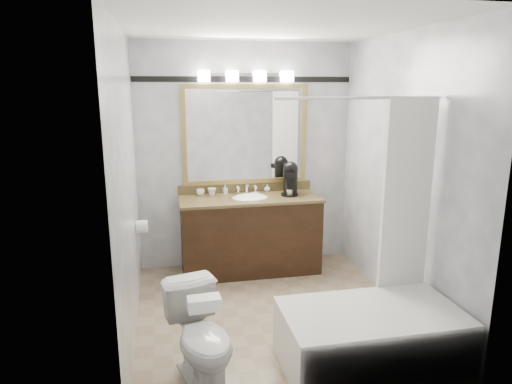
# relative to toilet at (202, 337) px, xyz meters

# --- Properties ---
(room) EXTENTS (2.42, 2.62, 2.52)m
(room) POSITION_rel_toilet_xyz_m (0.70, 0.86, 0.91)
(room) COLOR gray
(room) RESTS_ON ground
(vanity) EXTENTS (1.53, 0.58, 0.97)m
(vanity) POSITION_rel_toilet_xyz_m (0.70, 1.88, 0.10)
(vanity) COLOR black
(vanity) RESTS_ON ground
(mirror) EXTENTS (1.40, 0.04, 1.10)m
(mirror) POSITION_rel_toilet_xyz_m (0.70, 2.14, 1.16)
(mirror) COLOR tan
(mirror) RESTS_ON room
(vanity_light_bar) EXTENTS (1.02, 0.14, 0.12)m
(vanity_light_bar) POSITION_rel_toilet_xyz_m (0.70, 2.09, 1.79)
(vanity_light_bar) COLOR silver
(vanity_light_bar) RESTS_ON room
(accent_stripe) EXTENTS (2.40, 0.01, 0.06)m
(accent_stripe) POSITION_rel_toilet_xyz_m (0.70, 2.16, 1.76)
(accent_stripe) COLOR black
(accent_stripe) RESTS_ON room
(bathtub) EXTENTS (1.30, 0.75, 1.96)m
(bathtub) POSITION_rel_toilet_xyz_m (1.25, -0.04, -0.06)
(bathtub) COLOR white
(bathtub) RESTS_ON ground
(tp_roll) EXTENTS (0.11, 0.12, 0.12)m
(tp_roll) POSITION_rel_toilet_xyz_m (-0.44, 1.53, 0.36)
(tp_roll) COLOR white
(tp_roll) RESTS_ON room
(toilet) EXTENTS (0.54, 0.75, 0.69)m
(toilet) POSITION_rel_toilet_xyz_m (0.00, 0.00, 0.00)
(toilet) COLOR white
(toilet) RESTS_ON ground
(tissue_box) EXTENTS (0.21, 0.12, 0.08)m
(tissue_box) POSITION_rel_toilet_xyz_m (0.00, -0.26, 0.39)
(tissue_box) COLOR white
(tissue_box) RESTS_ON toilet
(coffee_maker) EXTENTS (0.20, 0.24, 0.37)m
(coffee_maker) POSITION_rel_toilet_xyz_m (1.16, 1.93, 0.70)
(coffee_maker) COLOR black
(coffee_maker) RESTS_ON vanity
(cup_left) EXTENTS (0.12, 0.12, 0.07)m
(cup_left) POSITION_rel_toilet_xyz_m (0.17, 2.07, 0.54)
(cup_left) COLOR white
(cup_left) RESTS_ON vanity
(cup_right) EXTENTS (0.11, 0.11, 0.08)m
(cup_right) POSITION_rel_toilet_xyz_m (0.30, 2.04, 0.55)
(cup_right) COLOR white
(cup_right) RESTS_ON vanity
(soap_bottle_a) EXTENTS (0.06, 0.06, 0.10)m
(soap_bottle_a) POSITION_rel_toilet_xyz_m (0.45, 2.10, 0.55)
(soap_bottle_a) COLOR white
(soap_bottle_a) RESTS_ON vanity
(soap_bottle_b) EXTENTS (0.08, 0.08, 0.08)m
(soap_bottle_b) POSITION_rel_toilet_xyz_m (0.94, 2.10, 0.55)
(soap_bottle_b) COLOR white
(soap_bottle_b) RESTS_ON vanity
(soap_bar) EXTENTS (0.09, 0.07, 0.02)m
(soap_bar) POSITION_rel_toilet_xyz_m (0.78, 2.00, 0.52)
(soap_bar) COLOR beige
(soap_bar) RESTS_ON vanity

